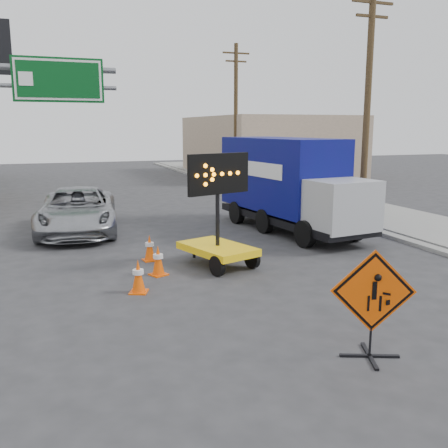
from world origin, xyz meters
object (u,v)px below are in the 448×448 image
box_truck (289,190)px  pickup_truck (78,211)px  arrow_board (218,242)px  construction_sign (373,302)px

box_truck → pickup_truck: bearing=155.4°
arrow_board → pickup_truck: (-3.27, 6.00, 0.12)m
pickup_truck → arrow_board: bearing=-54.5°
construction_sign → box_truck: (3.55, 9.77, 0.56)m
pickup_truck → box_truck: 7.76m
box_truck → arrow_board: bearing=-145.0°
construction_sign → arrow_board: arrow_board is taller
construction_sign → box_truck: size_ratio=0.25×
construction_sign → pickup_truck: (-3.80, 12.15, -0.17)m
construction_sign → arrow_board: 6.18m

